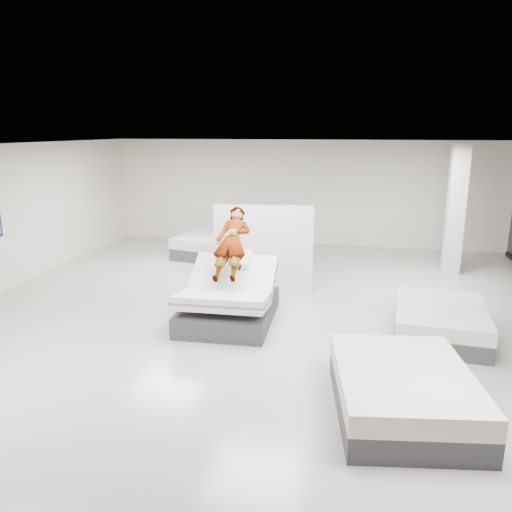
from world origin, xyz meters
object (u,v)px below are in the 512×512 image
(remote, at_px, (240,268))
(flat_bed_left_far, at_px, (219,247))
(flat_bed_right_far, at_px, (440,322))
(hero_bed, at_px, (229,301))
(column, at_px, (456,209))
(flat_bed_right_near, at_px, (403,391))
(divider_panel, at_px, (263,250))
(person, at_px, (232,252))

(remote, distance_m, flat_bed_left_far, 4.95)
(remote, height_order, flat_bed_right_far, remote)
(hero_bed, xyz_separation_m, column, (4.58, 4.34, 1.21))
(flat_bed_right_near, bearing_deg, flat_bed_left_far, 122.16)
(hero_bed, height_order, divider_panel, divider_panel)
(column, bearing_deg, flat_bed_right_near, -103.19)
(flat_bed_left_far, bearing_deg, divider_panel, -56.60)
(remote, height_order, flat_bed_left_far, remote)
(remote, xyz_separation_m, flat_bed_right_far, (3.53, 0.10, -0.79))
(remote, relative_size, column, 0.04)
(flat_bed_left_far, height_order, column, column)
(person, distance_m, divider_panel, 1.54)
(flat_bed_left_far, distance_m, column, 6.23)
(flat_bed_right_far, bearing_deg, person, 176.28)
(person, distance_m, flat_bed_right_near, 4.25)
(remote, relative_size, flat_bed_left_far, 0.06)
(flat_bed_right_far, height_order, column, column)
(flat_bed_right_far, distance_m, flat_bed_left_far, 6.91)
(divider_panel, height_order, column, column)
(hero_bed, bearing_deg, flat_bed_left_far, 108.47)
(remote, distance_m, flat_bed_right_near, 3.81)
(flat_bed_left_far, xyz_separation_m, column, (6.09, -0.20, 1.30))
(flat_bed_right_near, xyz_separation_m, column, (1.62, 6.91, 1.30))
(divider_panel, xyz_separation_m, column, (4.28, 2.55, 0.63))
(person, relative_size, divider_panel, 0.80)
(hero_bed, bearing_deg, person, 92.14)
(person, height_order, column, column)
(flat_bed_right_far, height_order, flat_bed_left_far, flat_bed_left_far)
(hero_bed, xyz_separation_m, person, (-0.01, 0.31, 0.87))
(flat_bed_right_far, bearing_deg, divider_panel, 153.48)
(flat_bed_right_far, distance_m, flat_bed_right_near, 2.76)
(flat_bed_right_near, bearing_deg, hero_bed, 138.95)
(person, bearing_deg, remote, -57.85)
(flat_bed_right_far, xyz_separation_m, column, (0.82, 4.27, 1.33))
(remote, bearing_deg, flat_bed_right_near, -45.06)
(person, xyz_separation_m, column, (4.59, 4.03, 0.33))
(flat_bed_left_far, bearing_deg, remote, -69.18)
(remote, distance_m, divider_panel, 1.83)
(remote, xyz_separation_m, flat_bed_left_far, (-1.74, 4.57, -0.75))
(hero_bed, xyz_separation_m, flat_bed_right_far, (3.75, 0.07, -0.12))
(column, bearing_deg, person, -138.71)
(divider_panel, distance_m, flat_bed_left_far, 3.36)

